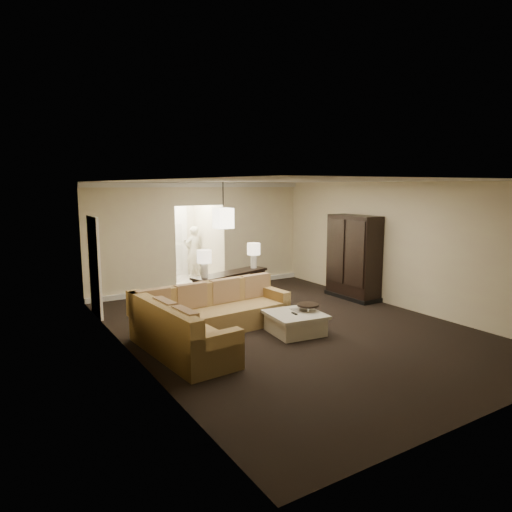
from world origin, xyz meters
TOP-DOWN VIEW (x-y plane):
  - ground at (0.00, 0.00)m, footprint 8.00×8.00m
  - wall_back at (0.00, 4.00)m, footprint 6.00×0.04m
  - wall_front at (0.00, -4.00)m, footprint 6.00×0.04m
  - wall_left at (-3.00, 0.00)m, footprint 0.04×8.00m
  - wall_right at (3.00, 0.00)m, footprint 0.04×8.00m
  - ceiling at (0.00, 0.00)m, footprint 6.00×8.00m
  - crown_molding at (0.00, 3.95)m, footprint 6.00×0.10m
  - baseboard at (0.00, 3.95)m, footprint 6.00×0.10m
  - side_door at (-2.97, 2.80)m, footprint 0.05×0.90m
  - foyer at (0.00, 5.34)m, footprint 1.44×2.02m
  - sectional_sofa at (-1.63, 0.25)m, footprint 3.07×2.53m
  - coffee_table at (-0.10, -0.32)m, footprint 1.06×1.06m
  - console_table at (-0.20, 2.00)m, footprint 2.06×1.00m
  - armoire at (2.69, 1.11)m, footprint 0.60×1.40m
  - drink_table at (0.20, -0.31)m, footprint 0.41×0.41m
  - table_lamp_left at (-0.94, 1.78)m, footprint 0.31×0.31m
  - table_lamp_right at (0.55, 2.22)m, footprint 0.31×0.31m
  - pendant_light at (0.00, 2.70)m, footprint 0.38×0.38m
  - person at (0.45, 5.50)m, footprint 0.68×0.52m

SIDE VIEW (x-z plane):
  - ground at x=0.00m, z-range 0.00..0.00m
  - baseboard at x=0.00m, z-range 0.00..0.12m
  - coffee_table at x=-0.10m, z-range 0.00..0.40m
  - sectional_sofa at x=-1.63m, z-range -0.09..0.81m
  - drink_table at x=0.20m, z-range 0.11..0.62m
  - console_table at x=-0.20m, z-range 0.07..0.85m
  - person at x=0.45m, z-range 0.00..1.69m
  - armoire at x=2.69m, z-range -0.04..1.97m
  - side_door at x=-2.97m, z-range 0.00..2.10m
  - table_lamp_left at x=-0.94m, z-range 0.88..1.47m
  - table_lamp_right at x=0.55m, z-range 0.88..1.47m
  - foyer at x=0.00m, z-range -0.10..2.70m
  - wall_back at x=0.00m, z-range 0.00..2.80m
  - wall_front at x=0.00m, z-range 0.00..2.80m
  - wall_left at x=-3.00m, z-range 0.00..2.80m
  - wall_right at x=3.00m, z-range 0.00..2.80m
  - pendant_light at x=0.00m, z-range 1.41..2.50m
  - crown_molding at x=0.00m, z-range 2.67..2.79m
  - ceiling at x=0.00m, z-range 2.79..2.81m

